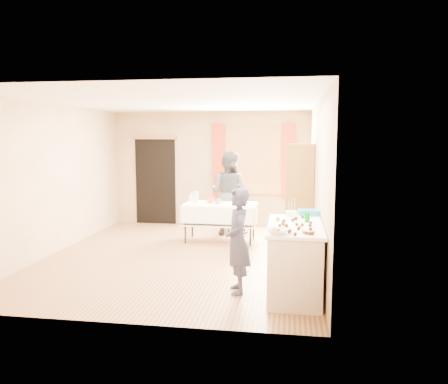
% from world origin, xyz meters
% --- Properties ---
extents(floor, '(4.50, 5.50, 0.02)m').
position_xyz_m(floor, '(0.00, 0.00, -0.01)').
color(floor, '#9E7047').
rests_on(floor, ground).
extents(ceiling, '(4.50, 5.50, 0.02)m').
position_xyz_m(ceiling, '(0.00, 0.00, 2.61)').
color(ceiling, white).
rests_on(ceiling, floor).
extents(wall_back, '(4.50, 0.02, 2.60)m').
position_xyz_m(wall_back, '(0.00, 2.76, 1.30)').
color(wall_back, tan).
rests_on(wall_back, floor).
extents(wall_front, '(4.50, 0.02, 2.60)m').
position_xyz_m(wall_front, '(0.00, -2.76, 1.30)').
color(wall_front, tan).
rests_on(wall_front, floor).
extents(wall_left, '(0.02, 5.50, 2.60)m').
position_xyz_m(wall_left, '(-2.26, 0.00, 1.30)').
color(wall_left, tan).
rests_on(wall_left, floor).
extents(wall_right, '(0.02, 5.50, 2.60)m').
position_xyz_m(wall_right, '(2.26, 0.00, 1.30)').
color(wall_right, tan).
rests_on(wall_right, floor).
extents(window_frame, '(1.32, 0.06, 1.52)m').
position_xyz_m(window_frame, '(1.00, 2.72, 1.50)').
color(window_frame, olive).
rests_on(window_frame, wall_back).
extents(window_pane, '(1.20, 0.02, 1.40)m').
position_xyz_m(window_pane, '(1.00, 2.71, 1.50)').
color(window_pane, white).
rests_on(window_pane, wall_back).
extents(curtain_left, '(0.28, 0.06, 1.65)m').
position_xyz_m(curtain_left, '(0.22, 2.67, 1.50)').
color(curtain_left, '#A4301C').
rests_on(curtain_left, wall_back).
extents(curtain_right, '(0.28, 0.06, 1.65)m').
position_xyz_m(curtain_right, '(1.78, 2.67, 1.50)').
color(curtain_right, '#A4301C').
rests_on(curtain_right, wall_back).
extents(doorway, '(0.95, 0.04, 2.00)m').
position_xyz_m(doorway, '(-1.30, 2.73, 1.00)').
color(doorway, black).
rests_on(doorway, floor).
extents(door_lintel, '(1.05, 0.06, 0.08)m').
position_xyz_m(door_lintel, '(-1.30, 2.70, 2.02)').
color(door_lintel, olive).
rests_on(door_lintel, wall_back).
extents(cabinet, '(0.50, 0.60, 1.91)m').
position_xyz_m(cabinet, '(1.99, 1.01, 0.95)').
color(cabinet, olive).
rests_on(cabinet, floor).
extents(counter, '(0.70, 1.47, 0.91)m').
position_xyz_m(counter, '(1.89, -1.51, 0.45)').
color(counter, beige).
rests_on(counter, floor).
extents(party_table, '(1.42, 0.75, 0.75)m').
position_xyz_m(party_table, '(0.48, 1.17, 0.45)').
color(party_table, black).
rests_on(party_table, floor).
extents(chair, '(0.51, 0.51, 0.98)m').
position_xyz_m(chair, '(0.64, 2.25, 0.29)').
color(chair, black).
rests_on(chair, floor).
extents(girl, '(0.66, 0.57, 1.38)m').
position_xyz_m(girl, '(1.16, -1.59, 0.69)').
color(girl, '#262842').
rests_on(girl, floor).
extents(woman, '(1.27, 1.20, 1.75)m').
position_xyz_m(woman, '(0.56, 1.82, 0.87)').
color(woman, black).
rests_on(woman, floor).
extents(soda_can, '(0.08, 0.08, 0.12)m').
position_xyz_m(soda_can, '(2.05, -1.33, 0.97)').
color(soda_can, '#00880A').
rests_on(soda_can, counter).
extents(mixing_bowl, '(0.39, 0.39, 0.06)m').
position_xyz_m(mixing_bowl, '(1.69, -2.09, 0.94)').
color(mixing_bowl, white).
rests_on(mixing_bowl, counter).
extents(foam_block, '(0.16, 0.12, 0.08)m').
position_xyz_m(foam_block, '(1.84, -0.94, 0.95)').
color(foam_block, white).
rests_on(foam_block, counter).
extents(blue_basket, '(0.32, 0.23, 0.08)m').
position_xyz_m(blue_basket, '(2.09, -0.80, 0.95)').
color(blue_basket, '#1A7BBB').
rests_on(blue_basket, counter).
extents(pitcher, '(0.13, 0.13, 0.22)m').
position_xyz_m(pitcher, '(0.02, 1.08, 0.86)').
color(pitcher, silver).
rests_on(pitcher, party_table).
extents(cup_red, '(0.18, 0.18, 0.13)m').
position_xyz_m(cup_red, '(0.28, 1.24, 0.81)').
color(cup_red, red).
rests_on(cup_red, party_table).
extents(cup_rainbow, '(0.14, 0.14, 0.11)m').
position_xyz_m(cup_rainbow, '(0.46, 1.04, 0.80)').
color(cup_rainbow, red).
rests_on(cup_rainbow, party_table).
extents(small_bowl, '(0.24, 0.24, 0.06)m').
position_xyz_m(small_bowl, '(0.80, 1.25, 0.78)').
color(small_bowl, white).
rests_on(small_bowl, party_table).
extents(pastry_tray, '(0.31, 0.24, 0.02)m').
position_xyz_m(pastry_tray, '(0.96, 1.06, 0.76)').
color(pastry_tray, white).
rests_on(pastry_tray, party_table).
extents(bottle, '(0.12, 0.12, 0.18)m').
position_xyz_m(bottle, '(-0.12, 1.35, 0.84)').
color(bottle, white).
rests_on(bottle, party_table).
extents(cake_balls, '(0.49, 1.13, 0.04)m').
position_xyz_m(cake_balls, '(1.88, -1.67, 0.93)').
color(cake_balls, '#3F2314').
rests_on(cake_balls, counter).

